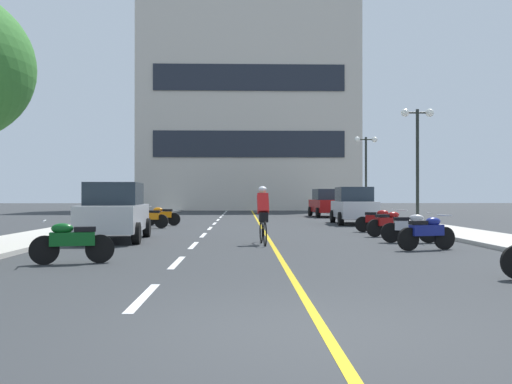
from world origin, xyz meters
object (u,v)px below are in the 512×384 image
object	(u,v)px
parked_car_far	(327,203)
motorcycle_7	(162,215)
parked_car_near	(115,211)
parked_car_mid	(354,205)
cyclist_rider	(263,214)
street_lamp_mid	(417,140)
motorcycle_3	(410,227)
motorcycle_6	(149,217)
street_lamp_far	(366,158)
motorcycle_2	(427,232)
motorcycle_1	(72,241)
motorcycle_4	(389,223)
motorcycle_5	(378,220)

from	to	relation	value
parked_car_far	motorcycle_7	size ratio (longest dim) A/B	2.52
parked_car_near	parked_car_mid	bearing A→B (deg)	45.42
cyclist_rider	parked_car_mid	bearing A→B (deg)	66.20
street_lamp_mid	motorcycle_7	distance (m)	12.13
motorcycle_3	motorcycle_7	world-z (taller)	same
parked_car_near	motorcycle_6	bearing A→B (deg)	90.09
motorcycle_3	motorcycle_7	xyz separation A→B (m)	(-8.78, 9.64, 0.00)
parked_car_far	motorcycle_6	bearing A→B (deg)	-128.10
street_lamp_mid	motorcycle_3	xyz separation A→B (m)	(-2.72, -7.85, -3.40)
street_lamp_mid	street_lamp_far	xyz separation A→B (m)	(-0.00, 10.21, -0.11)
street_lamp_mid	parked_car_near	bearing A→B (deg)	-150.10
motorcycle_2	motorcycle_1	bearing A→B (deg)	-162.30
motorcycle_6	cyclist_rider	xyz separation A→B (m)	(4.63, -7.88, 0.41)
parked_car_mid	motorcycle_3	bearing A→B (deg)	-92.52
motorcycle_1	motorcycle_6	distance (m)	12.38
parked_car_mid	motorcycle_1	world-z (taller)	parked_car_mid
parked_car_mid	motorcycle_3	world-z (taller)	parked_car_mid
parked_car_near	motorcycle_6	distance (m)	6.46
parked_car_mid	parked_car_near	bearing A→B (deg)	-134.58
street_lamp_mid	motorcycle_7	bearing A→B (deg)	171.17
parked_car_near	motorcycle_2	world-z (taller)	parked_car_near
street_lamp_mid	motorcycle_6	xyz separation A→B (m)	(-11.77, -0.32, -3.40)
motorcycle_7	street_lamp_far	bearing A→B (deg)	36.20
cyclist_rider	parked_car_near	bearing A→B (deg)	162.78
cyclist_rider	motorcycle_4	bearing A→B (deg)	33.15
cyclist_rider	street_lamp_far	bearing A→B (deg)	68.80
motorcycle_4	motorcycle_7	xyz separation A→B (m)	(-8.83, 7.07, 0.00)
cyclist_rider	motorcycle_1	bearing A→B (deg)	-132.74
motorcycle_5	cyclist_rider	xyz separation A→B (m)	(-4.60, -5.06, 0.41)
motorcycle_2	motorcycle_4	bearing A→B (deg)	86.81
motorcycle_1	motorcycle_6	bearing A→B (deg)	92.21
parked_car_mid	motorcycle_2	xyz separation A→B (m)	(-0.70, -12.92, -0.44)
motorcycle_1	motorcycle_3	xyz separation A→B (m)	(8.57, 4.84, 0.00)
street_lamp_mid	motorcycle_1	xyz separation A→B (m)	(-11.29, -12.69, -3.40)
street_lamp_far	motorcycle_3	distance (m)	18.56
street_lamp_far	parked_car_far	bearing A→B (deg)	142.81
parked_car_mid	motorcycle_6	size ratio (longest dim) A/B	2.50
street_lamp_mid	motorcycle_4	distance (m)	6.83
street_lamp_mid	motorcycle_5	bearing A→B (deg)	-129.03
street_lamp_mid	motorcycle_6	distance (m)	12.26
motorcycle_4	cyclist_rider	world-z (taller)	cyclist_rider
motorcycle_6	cyclist_rider	world-z (taller)	cyclist_rider
street_lamp_far	parked_car_near	distance (m)	20.84
motorcycle_5	motorcycle_3	bearing A→B (deg)	-92.22
street_lamp_mid	cyclist_rider	distance (m)	11.27
motorcycle_3	motorcycle_4	bearing A→B (deg)	89.06
motorcycle_4	motorcycle_6	world-z (taller)	same
parked_car_mid	motorcycle_3	size ratio (longest dim) A/B	2.50
parked_car_far	motorcycle_4	distance (m)	17.18
cyclist_rider	motorcycle_3	bearing A→B (deg)	4.44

